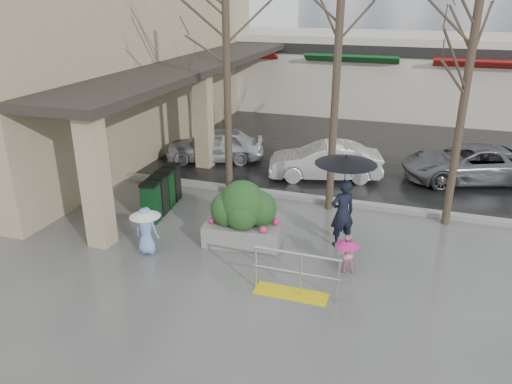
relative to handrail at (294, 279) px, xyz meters
The scene contains 20 objects.
ground 1.85m from the handrail, 138.58° to the left, with size 120.00×120.00×0.00m, color #51514F.
street_asphalt 23.24m from the handrail, 93.36° to the left, with size 120.00×36.00×0.01m, color black.
curb 5.38m from the handrail, 104.66° to the left, with size 120.00×0.30×0.15m, color gray.
near_building 14.32m from the handrail, 138.39° to the left, with size 6.00×18.00×8.00m, color tan.
canopy_slab 11.54m from the handrail, 123.81° to the left, with size 2.80×18.00×0.25m, color #2D2823.
pillar_front 5.48m from the handrail, behind, with size 0.55×0.55×3.50m, color tan.
pillar_back 9.02m from the handrail, 126.15° to the left, with size 0.55×0.55×3.50m, color tan.
storefront_row 19.25m from the handrail, 88.07° to the left, with size 34.00×6.74×4.00m.
handrail is the anchor object (origin of this frame).
tree_west 7.52m from the handrail, 124.99° to the left, with size 3.20×3.20×6.80m.
tree_midwest 6.83m from the handrail, 91.91° to the left, with size 3.20×3.20×7.00m.
tree_mideast 7.28m from the handrail, 56.81° to the left, with size 3.20×3.20×6.50m.
woman 2.89m from the handrail, 77.72° to the left, with size 1.52×1.52×2.42m.
child_pink 1.62m from the handrail, 56.35° to the left, with size 0.57×0.57×0.93m.
child_blue 3.99m from the handrail, behind, with size 0.76×0.76×1.22m.
planter 2.68m from the handrail, 134.02° to the left, with size 2.07×1.24×1.71m.
news_boxes 5.73m from the handrail, 147.25° to the left, with size 0.71×2.12×1.16m.
car_a 9.45m from the handrail, 123.20° to the left, with size 1.49×3.70×1.26m, color silver.
car_b 7.36m from the handrail, 96.29° to the left, with size 1.33×3.82×1.26m, color silver.
car_c 9.51m from the handrail, 65.48° to the left, with size 2.09×4.53×1.26m, color slate.
Camera 1 is at (3.49, -10.11, 6.06)m, focal length 35.00 mm.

